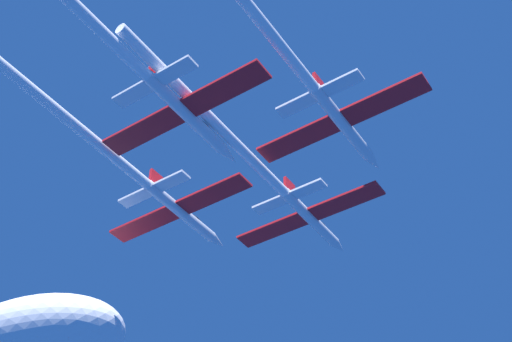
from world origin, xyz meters
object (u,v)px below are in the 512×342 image
object	(u,v)px
jet_lead	(269,177)
jet_slot	(123,52)
jet_left_wing	(106,150)
jet_right_wing	(286,53)

from	to	relation	value
jet_lead	jet_slot	bearing A→B (deg)	-92.25
jet_lead	jet_left_wing	bearing A→B (deg)	-128.98
jet_left_wing	jet_slot	world-z (taller)	jet_left_wing
jet_left_wing	jet_slot	bearing A→B (deg)	-40.29
jet_lead	jet_right_wing	xyz separation A→B (m)	(9.72, -12.30, 0.55)
jet_left_wing	jet_right_wing	bearing A→B (deg)	1.61
jet_left_wing	jet_right_wing	distance (m)	20.19
jet_right_wing	jet_slot	bearing A→B (deg)	-140.49
jet_right_wing	jet_lead	bearing A→B (deg)	128.30
jet_left_wing	jet_slot	size ratio (longest dim) A/B	1.19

